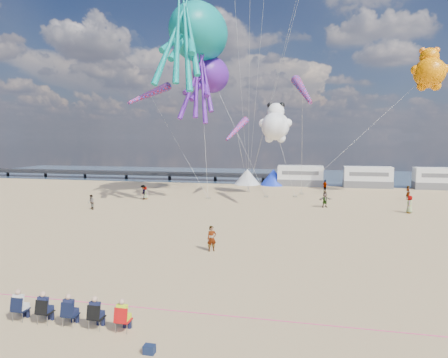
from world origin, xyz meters
The scene contains 31 objects.
ground centered at (0.00, 0.00, 0.00)m, with size 120.00×120.00×0.00m, color tan.
water centered at (0.00, 55.00, 0.02)m, with size 120.00×120.00×0.00m, color #324860.
pier centered at (-28.00, 44.00, 1.00)m, with size 60.00×3.00×0.50m, color black.
motorhome_0 centered at (6.00, 40.00, 1.50)m, with size 6.60×2.50×3.00m, color silver.
motorhome_1 centered at (15.50, 40.00, 1.50)m, with size 6.60×2.50×3.00m, color silver.
motorhome_2 centered at (25.00, 40.00, 1.50)m, with size 6.60×2.50×3.00m, color silver.
tent_white centered at (-2.00, 40.00, 1.20)m, with size 4.00×4.00×2.40m, color white.
tent_blue centered at (2.00, 40.00, 1.20)m, with size 4.00×4.00×2.40m, color #1933CC.
spectator_row centered at (-1.49, -7.04, 0.65)m, with size 6.10×0.90×1.30m, color black, non-canonical shape.
cooler_navy centered at (2.24, -8.29, 0.15)m, with size 0.38×0.28×0.30m, color #131E3C.
rope_line centered at (0.00, -5.00, 0.02)m, with size 0.03×0.03×34.00m, color #F2338C.
standing_person centered at (1.37, 3.90, 0.81)m, with size 0.59×0.39×1.62m, color tan.
beachgoer_0 centered at (16.74, 20.27, 0.85)m, with size 0.62×0.41×1.70m, color #7F6659.
beachgoer_1 centered at (-13.92, 15.49, 0.75)m, with size 0.74×0.48×1.51m, color #7F6659.
beachgoer_2 centered at (-11.50, 22.69, 0.85)m, with size 0.83×0.64×1.70m, color #7F6659.
beachgoer_3 centered at (9.36, 33.31, 0.83)m, with size 1.08×0.62×1.67m, color #7F6659.
beachgoer_4 centered at (8.95, 21.79, 0.78)m, with size 0.91×0.38×1.56m, color #7F6659.
beachgoer_5 centered at (18.52, 29.00, 0.82)m, with size 1.52×0.48×1.64m, color #7F6659.
beachgoer_6 centered at (-11.41, 23.05, 0.75)m, with size 0.55×0.36×1.50m, color #7F6659.
sandbag_a centered at (-4.23, 24.60, 0.11)m, with size 0.50×0.35×0.22m, color gray.
sandbag_b centered at (2.27, 27.30, 0.11)m, with size 0.50×0.35×0.22m, color gray.
sandbag_c centered at (5.67, 28.17, 0.11)m, with size 0.50×0.35×0.22m, color gray.
sandbag_d centered at (6.39, 30.73, 0.11)m, with size 0.50×0.35×0.22m, color gray.
sandbag_e centered at (-0.55, 31.65, 0.11)m, with size 0.50×0.35×0.22m, color gray.
kite_octopus_teal centered at (-5.40, 25.24, 19.11)m, with size 4.93×11.50×13.14m, color #098881, non-canonical shape.
kite_octopus_purple centered at (-4.69, 28.02, 14.78)m, with size 4.03×9.40×10.74m, color #551993, non-canonical shape.
kite_panda centered at (3.16, 28.59, 8.54)m, with size 4.08×3.84×5.76m, color white, non-canonical shape.
kite_teddy_orange centered at (20.51, 30.37, 14.55)m, with size 4.19×3.95×5.92m, color #FE8300, non-canonical shape.
windsock_left centered at (-12.26, 26.95, 12.54)m, with size 1.10×7.91×7.91m, color red, non-canonical shape.
windsock_mid centered at (6.48, 20.60, 11.83)m, with size 1.00×6.89×6.89m, color red, non-canonical shape.
windsock_right centered at (-1.45, 27.75, 8.14)m, with size 0.90×5.20×5.20m, color red, non-canonical shape.
Camera 1 is at (7.37, -20.15, 7.22)m, focal length 32.00 mm.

